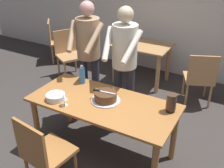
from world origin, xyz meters
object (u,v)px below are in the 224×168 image
at_px(main_dining_table, 103,110).
at_px(background_table, 142,53).
at_px(cake_knife, 100,91).
at_px(wine_glass_near, 64,98).
at_px(cake_on_platter, 106,97).
at_px(water_bottle, 82,75).
at_px(hurricane_lamp, 171,103).
at_px(person_standing_beside, 88,49).
at_px(background_chair_3, 56,40).
at_px(chair_near_side, 43,152).
at_px(background_chair_0, 200,77).
at_px(plate_stack, 56,97).
at_px(person_cutting_cake, 124,57).
at_px(background_chair_2, 68,52).

relative_size(main_dining_table, background_table, 1.72).
height_order(cake_knife, wine_glass_near, wine_glass_near).
bearing_deg(cake_on_platter, water_bottle, 154.37).
xyz_separation_m(hurricane_lamp, person_standing_beside, (-1.35, 0.44, 0.22)).
distance_m(person_standing_beside, background_chair_3, 2.37).
bearing_deg(person_standing_beside, water_bottle, -69.12).
xyz_separation_m(cake_on_platter, chair_near_side, (-0.27, -0.81, -0.31)).
height_order(cake_knife, background_chair_0, background_chair_0).
xyz_separation_m(main_dining_table, person_standing_beside, (-0.61, 0.63, 0.44)).
height_order(cake_knife, plate_stack, cake_knife).
bearing_deg(cake_on_platter, wine_glass_near, -138.31).
height_order(chair_near_side, background_table, chair_near_side).
bearing_deg(person_cutting_cake, cake_on_platter, -84.50).
bearing_deg(background_chair_0, chair_near_side, -111.43).
relative_size(plate_stack, person_cutting_cake, 0.13).
bearing_deg(person_cutting_cake, background_chair_0, 55.67).
height_order(cake_knife, hurricane_lamp, hurricane_lamp).
relative_size(main_dining_table, background_chair_0, 1.91).
distance_m(plate_stack, background_chair_3, 2.98).
relative_size(water_bottle, background_chair_2, 0.28).
relative_size(cake_knife, hurricane_lamp, 1.29).
distance_m(main_dining_table, plate_stack, 0.57).
distance_m(water_bottle, background_chair_0, 1.93).
xyz_separation_m(hurricane_lamp, background_chair_2, (-2.47, 1.38, -0.37)).
relative_size(hurricane_lamp, background_chair_0, 0.23).
height_order(background_table, background_chair_3, background_chair_3).
height_order(water_bottle, person_standing_beside, person_standing_beside).
height_order(plate_stack, chair_near_side, chair_near_side).
relative_size(person_cutting_cake, chair_near_side, 1.91).
bearing_deg(main_dining_table, background_chair_0, 67.11).
bearing_deg(background_chair_3, background_chair_2, -34.87).
relative_size(cake_knife, background_chair_3, 0.30).
relative_size(wine_glass_near, person_standing_beside, 0.08).
xyz_separation_m(background_chair_2, background_chair_3, (-0.68, 0.48, 0.00)).
height_order(plate_stack, water_bottle, water_bottle).
bearing_deg(chair_near_side, person_cutting_cake, 81.23).
relative_size(plate_stack, hurricane_lamp, 1.05).
relative_size(water_bottle, hurricane_lamp, 1.19).
bearing_deg(cake_on_platter, person_cutting_cake, 95.50).
distance_m(person_cutting_cake, background_chair_3, 2.84).
height_order(cake_on_platter, cake_knife, cake_knife).
height_order(wine_glass_near, water_bottle, water_bottle).
bearing_deg(background_table, cake_on_platter, -78.35).
xyz_separation_m(plate_stack, person_standing_beside, (-0.10, 0.86, 0.29)).
bearing_deg(wine_glass_near, person_cutting_cake, 71.34).
xyz_separation_m(plate_stack, background_chair_3, (-1.91, 2.27, -0.29)).
height_order(wine_glass_near, background_chair_2, background_chair_2).
bearing_deg(wine_glass_near, main_dining_table, 39.41).
relative_size(cake_knife, background_table, 0.27).
relative_size(background_table, background_chair_0, 1.11).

